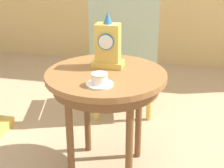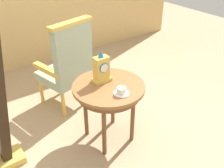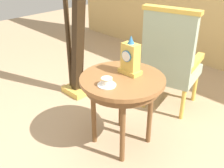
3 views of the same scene
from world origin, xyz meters
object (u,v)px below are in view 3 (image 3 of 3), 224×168
side_table (122,86)px  armchair (171,59)px  teacup_left (107,82)px  harp (75,36)px  mantel_clock (130,59)px

side_table → armchair: size_ratio=0.63×
side_table → armchair: armchair is taller
side_table → teacup_left: 0.22m
side_table → harp: size_ratio=0.39×
armchair → harp: harp is taller
side_table → armchair: 0.79m
side_table → mantel_clock: mantel_clock is taller
mantel_clock → harp: 1.00m
armchair → harp: 1.08m
mantel_clock → harp: bearing=169.7°
teacup_left → armchair: (-0.07, 0.98, -0.11)m
side_table → armchair: (-0.05, 0.78, 0.00)m
side_table → mantel_clock: 0.24m
armchair → harp: size_ratio=0.62×
side_table → teacup_left: teacup_left is taller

